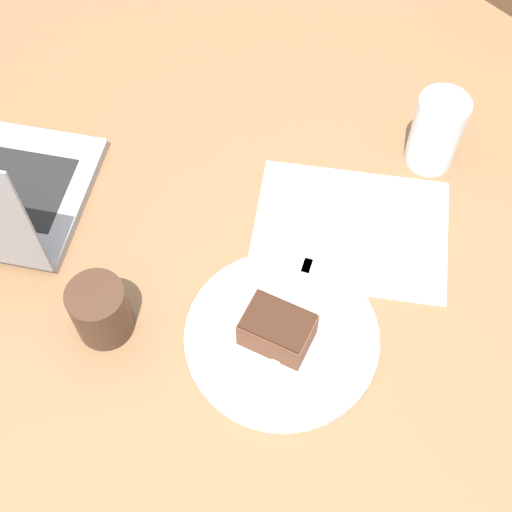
% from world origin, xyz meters
% --- Properties ---
extents(ground_plane, '(12.00, 12.00, 0.00)m').
position_xyz_m(ground_plane, '(0.00, 0.00, 0.00)').
color(ground_plane, '#6B5B4C').
extents(dining_table, '(1.30, 1.30, 0.77)m').
position_xyz_m(dining_table, '(0.00, 0.00, 0.64)').
color(dining_table, brown).
rests_on(dining_table, ground_plane).
extents(paper_document, '(0.35, 0.33, 0.00)m').
position_xyz_m(paper_document, '(-0.14, 0.11, 0.77)').
color(paper_document, white).
rests_on(paper_document, dining_table).
extents(plate, '(0.26, 0.26, 0.01)m').
position_xyz_m(plate, '(0.03, 0.22, 0.77)').
color(plate, silver).
rests_on(plate, dining_table).
extents(cake_slice, '(0.10, 0.11, 0.05)m').
position_xyz_m(cake_slice, '(0.04, 0.22, 0.81)').
color(cake_slice, brown).
rests_on(cake_slice, plate).
extents(fork, '(0.13, 0.14, 0.00)m').
position_xyz_m(fork, '(-0.02, 0.18, 0.78)').
color(fork, silver).
rests_on(fork, plate).
extents(coffee_glass, '(0.08, 0.08, 0.09)m').
position_xyz_m(coffee_glass, '(0.23, 0.10, 0.81)').
color(coffee_glass, '#3D2619').
rests_on(coffee_glass, dining_table).
extents(water_glass, '(0.08, 0.08, 0.12)m').
position_xyz_m(water_glass, '(-0.31, 0.04, 0.83)').
color(water_glass, silver).
rests_on(water_glass, dining_table).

